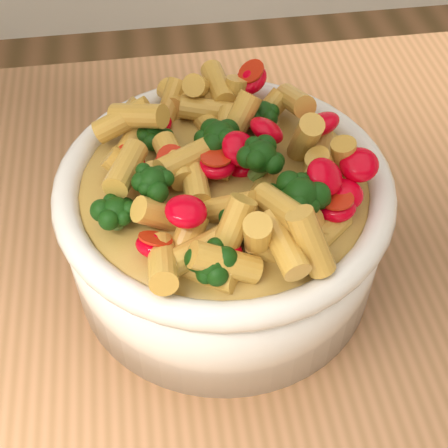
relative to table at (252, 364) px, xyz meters
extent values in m
cube|color=#A26B45|center=(0.00, 0.00, 0.08)|extent=(1.20, 0.80, 0.04)
cylinder|color=white|center=(-0.02, 0.05, 0.15)|extent=(0.26, 0.26, 0.10)
ellipsoid|color=white|center=(-0.02, 0.05, 0.12)|extent=(0.24, 0.24, 0.04)
torus|color=white|center=(-0.02, 0.05, 0.21)|extent=(0.27, 0.27, 0.02)
ellipsoid|color=gold|center=(-0.02, 0.05, 0.21)|extent=(0.23, 0.23, 0.03)
camera|label=1|loc=(-0.07, -0.30, 0.56)|focal=50.00mm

